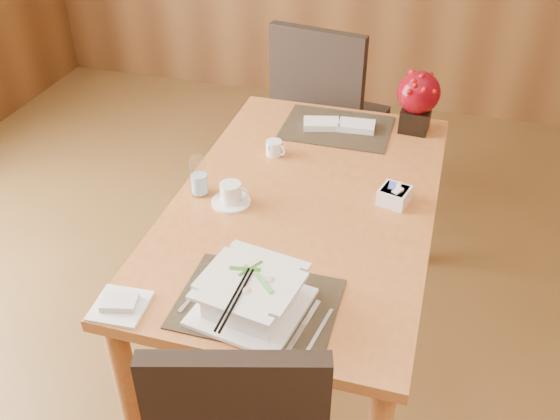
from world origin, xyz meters
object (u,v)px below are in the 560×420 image
(water_glass, at_px, (199,176))
(bread_plate, at_px, (120,306))
(soup_setting, at_px, (251,295))
(sugar_caddy, at_px, (394,196))
(dining_table, at_px, (304,221))
(coffee_cup, at_px, (231,195))
(berry_decor, at_px, (418,98))
(creamer_jug, at_px, (274,148))
(far_chair, at_px, (325,111))

(water_glass, height_order, bread_plate, water_glass)
(water_glass, distance_m, bread_plate, 0.60)
(soup_setting, height_order, sugar_caddy, soup_setting)
(dining_table, relative_size, coffee_cup, 10.74)
(berry_decor, relative_size, bread_plate, 1.73)
(coffee_cup, relative_size, water_glass, 0.96)
(water_glass, xyz_separation_m, bread_plate, (0.00, -0.60, -0.07))
(water_glass, xyz_separation_m, sugar_caddy, (0.67, 0.13, -0.04))
(soup_setting, bearing_deg, water_glass, 135.10)
(coffee_cup, xyz_separation_m, water_glass, (-0.13, 0.02, 0.04))
(creamer_jug, height_order, sugar_caddy, same)
(soup_setting, bearing_deg, bread_plate, -155.85)
(coffee_cup, relative_size, bread_plate, 0.94)
(coffee_cup, xyz_separation_m, bread_plate, (-0.13, -0.58, -0.03))
(sugar_caddy, bearing_deg, creamer_jug, 157.84)
(coffee_cup, relative_size, creamer_jug, 1.70)
(dining_table, distance_m, coffee_cup, 0.29)
(far_chair, bearing_deg, coffee_cup, 95.32)
(water_glass, height_order, sugar_caddy, water_glass)
(bread_plate, xyz_separation_m, far_chair, (0.22, 1.69, -0.17))
(dining_table, xyz_separation_m, coffee_cup, (-0.24, -0.09, 0.13))
(soup_setting, distance_m, coffee_cup, 0.54)
(sugar_caddy, relative_size, bread_plate, 0.66)
(sugar_caddy, bearing_deg, berry_decor, 89.00)
(sugar_caddy, bearing_deg, bread_plate, -132.49)
(sugar_caddy, bearing_deg, coffee_cup, -163.75)
(soup_setting, height_order, far_chair, far_chair)
(creamer_jug, height_order, far_chair, far_chair)
(creamer_jug, distance_m, far_chair, 0.77)
(coffee_cup, distance_m, sugar_caddy, 0.57)
(coffee_cup, xyz_separation_m, sugar_caddy, (0.55, 0.16, -0.00))
(coffee_cup, xyz_separation_m, far_chair, (0.09, 1.11, -0.20))
(dining_table, xyz_separation_m, far_chair, (-0.15, 1.02, -0.06))
(far_chair, bearing_deg, berry_decor, 150.05)
(water_glass, relative_size, bread_plate, 0.98)
(soup_setting, distance_m, far_chair, 1.62)
(coffee_cup, height_order, sugar_caddy, coffee_cup)
(creamer_jug, relative_size, sugar_caddy, 0.84)
(soup_setting, bearing_deg, dining_table, 98.80)
(berry_decor, height_order, far_chair, far_chair)
(berry_decor, relative_size, far_chair, 0.25)
(sugar_caddy, distance_m, berry_decor, 0.57)
(coffee_cup, distance_m, water_glass, 0.13)
(coffee_cup, bearing_deg, water_glass, 168.88)
(dining_table, bearing_deg, creamer_jug, 125.87)
(creamer_jug, bearing_deg, sugar_caddy, 2.78)
(dining_table, xyz_separation_m, sugar_caddy, (0.30, 0.07, 0.13))
(creamer_jug, distance_m, sugar_caddy, 0.54)
(soup_setting, xyz_separation_m, far_chair, (-0.14, 1.59, -0.22))
(coffee_cup, height_order, creamer_jug, coffee_cup)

